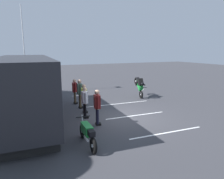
{
  "coord_description": "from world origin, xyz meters",
  "views": [
    {
      "loc": [
        -9.59,
        5.0,
        3.64
      ],
      "look_at": [
        2.29,
        -0.43,
        1.1
      ],
      "focal_mm": 33.16,
      "sensor_mm": 36.0,
      "label": 1
    }
  ],
  "objects_px": {
    "spectator_left": "(85,100)",
    "stunt_motorcycle": "(140,85)",
    "parked_motorcycle_silver": "(88,133)",
    "spectator_right": "(80,91)",
    "tour_bus": "(26,88)",
    "spectator_far_right": "(75,89)",
    "flagpole": "(24,50)",
    "spectator_centre": "(84,96)",
    "spectator_far_left": "(97,104)"
  },
  "relations": [
    {
      "from": "flagpole",
      "to": "spectator_far_left",
      "type": "bearing_deg",
      "value": -164.68
    },
    {
      "from": "spectator_far_left",
      "to": "parked_motorcycle_silver",
      "type": "distance_m",
      "value": 2.24
    },
    {
      "from": "spectator_left",
      "to": "flagpole",
      "type": "distance_m",
      "value": 9.39
    },
    {
      "from": "tour_bus",
      "to": "stunt_motorcycle",
      "type": "bearing_deg",
      "value": -77.37
    },
    {
      "from": "spectator_centre",
      "to": "spectator_left",
      "type": "bearing_deg",
      "value": 165.03
    },
    {
      "from": "spectator_right",
      "to": "flagpole",
      "type": "height_order",
      "value": "flagpole"
    },
    {
      "from": "tour_bus",
      "to": "spectator_far_left",
      "type": "bearing_deg",
      "value": -128.77
    },
    {
      "from": "spectator_left",
      "to": "flagpole",
      "type": "height_order",
      "value": "flagpole"
    },
    {
      "from": "parked_motorcycle_silver",
      "to": "flagpole",
      "type": "bearing_deg",
      "value": 7.82
    },
    {
      "from": "spectator_left",
      "to": "stunt_motorcycle",
      "type": "height_order",
      "value": "spectator_left"
    },
    {
      "from": "parked_motorcycle_silver",
      "to": "stunt_motorcycle",
      "type": "bearing_deg",
      "value": -45.1
    },
    {
      "from": "parked_motorcycle_silver",
      "to": "stunt_motorcycle",
      "type": "height_order",
      "value": "stunt_motorcycle"
    },
    {
      "from": "spectator_centre",
      "to": "parked_motorcycle_silver",
      "type": "relative_size",
      "value": 0.82
    },
    {
      "from": "spectator_left",
      "to": "spectator_centre",
      "type": "distance_m",
      "value": 0.97
    },
    {
      "from": "tour_bus",
      "to": "stunt_motorcycle",
      "type": "height_order",
      "value": "tour_bus"
    },
    {
      "from": "spectator_left",
      "to": "parked_motorcycle_silver",
      "type": "relative_size",
      "value": 0.83
    },
    {
      "from": "stunt_motorcycle",
      "to": "spectator_right",
      "type": "bearing_deg",
      "value": 101.72
    },
    {
      "from": "tour_bus",
      "to": "flagpole",
      "type": "bearing_deg",
      "value": -2.43
    },
    {
      "from": "spectator_far_left",
      "to": "spectator_far_right",
      "type": "xyz_separation_m",
      "value": [
        4.42,
        -0.05,
        -0.05
      ]
    },
    {
      "from": "tour_bus",
      "to": "spectator_right",
      "type": "distance_m",
      "value": 3.25
    },
    {
      "from": "spectator_right",
      "to": "stunt_motorcycle",
      "type": "relative_size",
      "value": 0.89
    },
    {
      "from": "spectator_right",
      "to": "spectator_far_right",
      "type": "height_order",
      "value": "spectator_right"
    },
    {
      "from": "spectator_left",
      "to": "stunt_motorcycle",
      "type": "xyz_separation_m",
      "value": [
        3.0,
        -5.28,
        -0.04
      ]
    },
    {
      "from": "spectator_far_left",
      "to": "spectator_far_right",
      "type": "distance_m",
      "value": 4.42
    },
    {
      "from": "spectator_far_right",
      "to": "stunt_motorcycle",
      "type": "distance_m",
      "value": 5.0
    },
    {
      "from": "spectator_far_right",
      "to": "flagpole",
      "type": "relative_size",
      "value": 0.23
    },
    {
      "from": "spectator_right",
      "to": "flagpole",
      "type": "xyz_separation_m",
      "value": [
        6.72,
        2.79,
        2.47
      ]
    },
    {
      "from": "flagpole",
      "to": "tour_bus",
      "type": "bearing_deg",
      "value": 177.57
    },
    {
      "from": "spectator_far_left",
      "to": "stunt_motorcycle",
      "type": "height_order",
      "value": "spectator_far_left"
    },
    {
      "from": "tour_bus",
      "to": "spectator_far_left",
      "type": "xyz_separation_m",
      "value": [
        -2.44,
        -3.04,
        -0.6
      ]
    },
    {
      "from": "tour_bus",
      "to": "spectator_far_right",
      "type": "bearing_deg",
      "value": -57.39
    },
    {
      "from": "tour_bus",
      "to": "flagpole",
      "type": "height_order",
      "value": "flagpole"
    },
    {
      "from": "spectator_right",
      "to": "tour_bus",
      "type": "bearing_deg",
      "value": 104.09
    },
    {
      "from": "spectator_left",
      "to": "spectator_far_right",
      "type": "xyz_separation_m",
      "value": [
        3.16,
        -0.28,
        -0.01
      ]
    },
    {
      "from": "spectator_centre",
      "to": "spectator_far_right",
      "type": "distance_m",
      "value": 2.22
    },
    {
      "from": "spectator_left",
      "to": "spectator_centre",
      "type": "bearing_deg",
      "value": -14.97
    },
    {
      "from": "tour_bus",
      "to": "parked_motorcycle_silver",
      "type": "relative_size",
      "value": 4.63
    },
    {
      "from": "spectator_far_right",
      "to": "stunt_motorcycle",
      "type": "height_order",
      "value": "spectator_far_right"
    },
    {
      "from": "spectator_far_left",
      "to": "flagpole",
      "type": "relative_size",
      "value": 0.24
    },
    {
      "from": "spectator_left",
      "to": "parked_motorcycle_silver",
      "type": "distance_m",
      "value": 3.29
    },
    {
      "from": "spectator_far_right",
      "to": "spectator_left",
      "type": "bearing_deg",
      "value": 175.02
    },
    {
      "from": "parked_motorcycle_silver",
      "to": "flagpole",
      "type": "distance_m",
      "value": 12.31
    },
    {
      "from": "spectator_centre",
      "to": "stunt_motorcycle",
      "type": "xyz_separation_m",
      "value": [
        2.06,
        -5.03,
        -0.04
      ]
    },
    {
      "from": "tour_bus",
      "to": "spectator_far_right",
      "type": "distance_m",
      "value": 3.72
    },
    {
      "from": "flagpole",
      "to": "parked_motorcycle_silver",
      "type": "bearing_deg",
      "value": -172.18
    },
    {
      "from": "spectator_left",
      "to": "spectator_centre",
      "type": "relative_size",
      "value": 1.0
    },
    {
      "from": "spectator_far_left",
      "to": "flagpole",
      "type": "xyz_separation_m",
      "value": [
        9.94,
        2.72,
        2.51
      ]
    },
    {
      "from": "spectator_centre",
      "to": "parked_motorcycle_silver",
      "type": "bearing_deg",
      "value": 164.57
    },
    {
      "from": "stunt_motorcycle",
      "to": "spectator_left",
      "type": "bearing_deg",
      "value": 119.6
    },
    {
      "from": "tour_bus",
      "to": "flagpole",
      "type": "distance_m",
      "value": 7.75
    }
  ]
}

